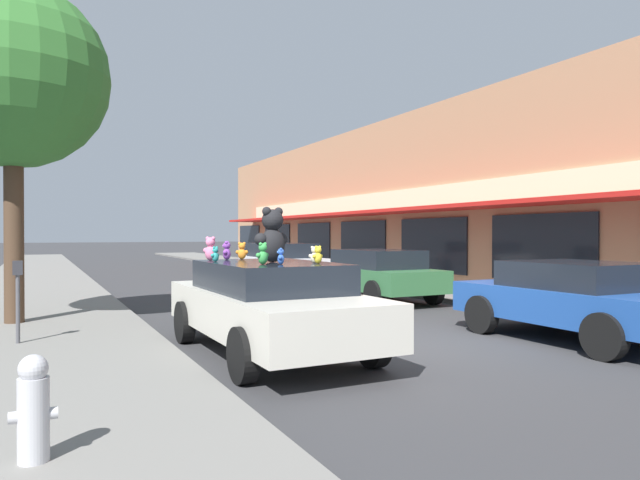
{
  "coord_description": "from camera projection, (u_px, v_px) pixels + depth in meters",
  "views": [
    {
      "loc": [
        -5.69,
        -7.7,
        1.8
      ],
      "look_at": [
        -0.23,
        3.28,
        1.68
      ],
      "focal_mm": 32.0,
      "sensor_mm": 36.0,
      "label": 1
    }
  ],
  "objects": [
    {
      "name": "teddy_bear_giant",
      "position": [
        272.0,
        236.0,
        8.52
      ],
      "size": [
        0.63,
        0.44,
        0.83
      ],
      "rotation": [
        0.0,
        0.0,
        3.48
      ],
      "color": "black",
      "rests_on": "plush_art_car"
    },
    {
      "name": "teddy_bear_yellow",
      "position": [
        318.0,
        255.0,
        8.1
      ],
      "size": [
        0.2,
        0.14,
        0.26
      ],
      "rotation": [
        0.0,
        0.0,
        3.49
      ],
      "color": "yellow",
      "rests_on": "plush_art_car"
    },
    {
      "name": "plush_art_car",
      "position": [
        269.0,
        304.0,
        8.54
      ],
      "size": [
        2.08,
        4.7,
        1.38
      ],
      "rotation": [
        0.0,
        0.0,
        0.01
      ],
      "color": "beige",
      "rests_on": "ground_plane"
    },
    {
      "name": "storefront_row",
      "position": [
        516.0,
        202.0,
        26.28
      ],
      "size": [
        15.21,
        40.42,
        6.62
      ],
      "color": "tan",
      "rests_on": "ground_plane"
    },
    {
      "name": "parked_car_far_left",
      "position": [
        577.0,
        298.0,
        9.63
      ],
      "size": [
        2.14,
        4.02,
        1.33
      ],
      "color": "#1E4793",
      "rests_on": "ground_plane"
    },
    {
      "name": "sidewalk_far",
      "position": [
        639.0,
        317.0,
        11.95
      ],
      "size": [
        3.58,
        90.0,
        0.12
      ],
      "color": "slate",
      "rests_on": "ground_plane"
    },
    {
      "name": "street_tree",
      "position": [
        13.0,
        76.0,
        10.77
      ],
      "size": [
        3.52,
        3.52,
        6.45
      ],
      "color": "#473323",
      "rests_on": "sidewalk_near"
    },
    {
      "name": "fire_hydrant",
      "position": [
        33.0,
        408.0,
        4.19
      ],
      "size": [
        0.33,
        0.22,
        0.79
      ],
      "color": "#B2B2B7",
      "rests_on": "sidewalk_near"
    },
    {
      "name": "parked_car_far_center",
      "position": [
        378.0,
        273.0,
        15.26
      ],
      "size": [
        1.98,
        4.04,
        1.38
      ],
      "color": "#336B3D",
      "rests_on": "ground_plane"
    },
    {
      "name": "teddy_bear_purple",
      "position": [
        227.0,
        251.0,
        9.3
      ],
      "size": [
        0.19,
        0.23,
        0.31
      ],
      "rotation": [
        0.0,
        0.0,
        4.18
      ],
      "color": "purple",
      "rests_on": "plush_art_car"
    },
    {
      "name": "teddy_bear_green",
      "position": [
        263.0,
        254.0,
        7.92
      ],
      "size": [
        0.23,
        0.17,
        0.31
      ],
      "rotation": [
        0.0,
        0.0,
        3.55
      ],
      "color": "green",
      "rests_on": "plush_art_car"
    },
    {
      "name": "teddy_bear_orange",
      "position": [
        242.0,
        251.0,
        9.53
      ],
      "size": [
        0.22,
        0.15,
        0.29
      ],
      "rotation": [
        0.0,
        0.0,
        2.86
      ],
      "color": "orange",
      "rests_on": "plush_art_car"
    },
    {
      "name": "parked_car_far_right",
      "position": [
        282.0,
        261.0,
        21.22
      ],
      "size": [
        2.11,
        4.15,
        1.47
      ],
      "color": "silver",
      "rests_on": "ground_plane"
    },
    {
      "name": "teddy_bear_teal",
      "position": [
        215.0,
        254.0,
        8.68
      ],
      "size": [
        0.17,
        0.15,
        0.24
      ],
      "rotation": [
        0.0,
        0.0,
        3.75
      ],
      "color": "teal",
      "rests_on": "plush_art_car"
    },
    {
      "name": "teddy_bear_pink",
      "position": [
        211.0,
        249.0,
        9.14
      ],
      "size": [
        0.25,
        0.27,
        0.38
      ],
      "rotation": [
        0.0,
        0.0,
        2.28
      ],
      "color": "pink",
      "rests_on": "plush_art_car"
    },
    {
      "name": "teddy_bear_blue",
      "position": [
        281.0,
        256.0,
        7.9
      ],
      "size": [
        0.13,
        0.17,
        0.23
      ],
      "rotation": [
        0.0,
        0.0,
        4.3
      ],
      "color": "blue",
      "rests_on": "plush_art_car"
    },
    {
      "name": "ground_plane",
      "position": [
        420.0,
        343.0,
        9.44
      ],
      "size": [
        260.0,
        260.0,
        0.0
      ],
      "primitive_type": "plane",
      "color": "#333335"
    },
    {
      "name": "teddy_bear_cream",
      "position": [
        315.0,
        255.0,
        8.24
      ],
      "size": [
        0.17,
        0.16,
        0.25
      ],
      "rotation": [
        0.0,
        0.0,
        2.43
      ],
      "color": "beige",
      "rests_on": "plush_art_car"
    },
    {
      "name": "parking_meter",
      "position": [
        18.0,
        291.0,
        8.75
      ],
      "size": [
        0.14,
        0.1,
        1.27
      ],
      "color": "#4C4C51",
      "rests_on": "sidewalk_near"
    },
    {
      "name": "sidewalk_near",
      "position": [
        43.0,
        377.0,
        6.94
      ],
      "size": [
        3.58,
        90.0,
        0.12
      ],
      "color": "slate",
      "rests_on": "ground_plane"
    }
  ]
}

